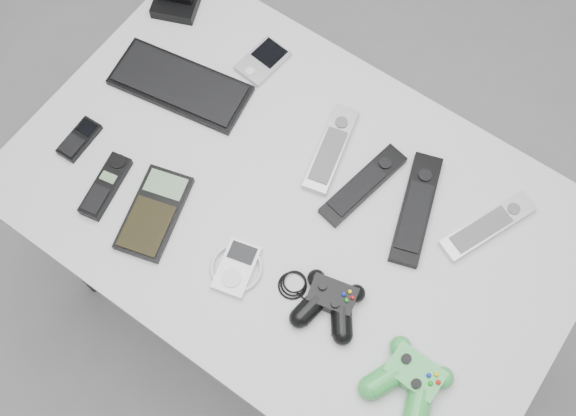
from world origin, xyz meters
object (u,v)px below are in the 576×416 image
Objects in this scene: remote_black_a at (363,185)px; controller_black at (330,302)px; desk at (294,215)px; pda at (263,61)px; remote_silver_b at (488,226)px; mobile_phone at (79,139)px; controller_green at (410,379)px; mp3_player at (236,268)px; pda_keyboard at (180,85)px; cordless_handset at (106,186)px; remote_black_b at (416,208)px; calculator at (154,213)px; remote_silver_a at (331,149)px.

remote_black_a is 0.26m from controller_black.
pda is at bearing 136.73° from desk.
pda is at bearing 125.39° from controller_black.
controller_black is (-0.17, -0.31, 0.01)m from remote_silver_b.
controller_green is at bearing -4.65° from mobile_phone.
mp3_player is (-0.10, -0.29, -0.00)m from remote_black_a.
desk is at bearing -37.10° from pda.
cordless_handset is at bearing -94.15° from pda_keyboard.
pda_keyboard is 1.24× the size of remote_black_b.
pda_keyboard and calculator have the same top height.
pda is at bearing 148.44° from remote_black_b.
remote_black_a reaches higher than pda_keyboard.
pda is 0.53× the size of controller_black.
cordless_handset reaches higher than remote_black_a.
pda_keyboard is 0.27m from cordless_handset.
mobile_phone is at bearing -162.27° from desk.
calculator is 0.90× the size of controller_black.
mp3_player is (0.43, -0.04, 0.00)m from mobile_phone.
remote_black_b reaches higher than pda_keyboard.
calculator is (0.12, 0.01, -0.00)m from cordless_handset.
remote_silver_b is at bearing 19.18° from mobile_phone.
remote_black_b is 1.27× the size of calculator.
controller_black reaches higher than calculator.
remote_silver_b is 1.10× the size of calculator.
pda and mobile_phone have the same top height.
mobile_phone reaches higher than desk.
desk is at bearing 14.95° from mobile_phone.
desk is 0.19m from mp3_player.
cordless_handset is (-0.32, -0.33, -0.00)m from remote_silver_a.
remote_black_a is 1.97× the size of mp3_player.
pda is 1.03× the size of mp3_player.
remote_black_b is at bearing 19.25° from cordless_handset.
calculator is 0.39m from controller_black.
calculator is (-0.55, -0.36, -0.00)m from remote_silver_b.
controller_black is at bearing -115.57° from remote_black_b.
pda_keyboard is at bearing -165.80° from remote_black_a.
desk is 0.39m from remote_silver_b.
mobile_phone is at bearing -179.84° from controller_green.
remote_silver_a is 0.35m from remote_silver_b.
pda is 0.75× the size of controller_green.
mp3_player is (0.34, -0.26, 0.00)m from pda_keyboard.
remote_black_b is at bearing 69.10° from controller_black.
remote_silver_b is 0.85m from mobile_phone.
pda_keyboard is 2.77× the size of mp3_player.
remote_silver_b is 1.45× the size of cordless_handset.
desk is at bearing 18.94° from cordless_handset.
desk is 0.39m from cordless_handset.
remote_black_b reaches higher than remote_silver_b.
remote_black_a is (0.09, 0.11, 0.08)m from desk.
pda is at bearing 44.47° from pda_keyboard.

